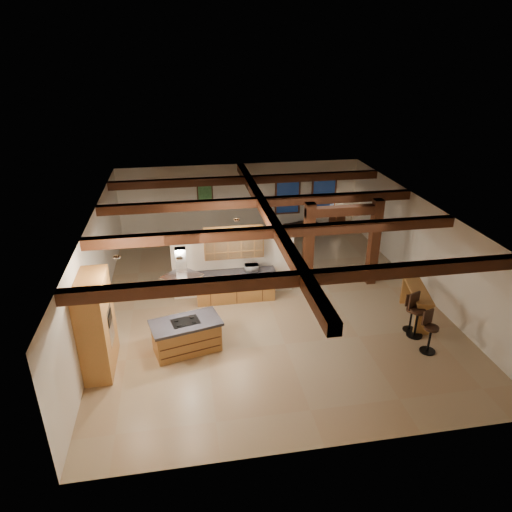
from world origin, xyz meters
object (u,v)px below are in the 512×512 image
Objects in this scene: kitchen_island at (186,336)px; dining_table at (260,260)px; bar_counter at (416,298)px; sofa at (296,226)px.

kitchen_island is 1.18× the size of dining_table.
dining_table is 5.60m from bar_counter.
kitchen_island reaches higher than dining_table.
bar_counter reaches higher than kitchen_island.
sofa is (2.10, 3.12, -0.01)m from dining_table.
dining_table is 0.86× the size of bar_counter.
bar_counter is at bearing 4.14° from kitchen_island.
kitchen_island is at bearing -134.44° from dining_table.
dining_table reaches higher than sofa.
sofa is (4.83, 7.64, -0.16)m from kitchen_island.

